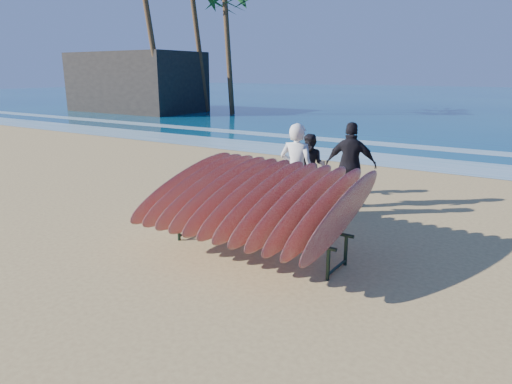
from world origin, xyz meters
TOP-DOWN VIEW (x-y plane):
  - ground at (0.00, 0.00)m, footprint 120.00×120.00m
  - ocean at (0.00, 55.00)m, footprint 160.00×160.00m
  - foam_near at (0.00, 10.00)m, footprint 160.00×160.00m
  - foam_far at (0.00, 13.50)m, footprint 160.00×160.00m
  - surfboard_rack at (0.23, 0.46)m, footprint 3.24×2.95m
  - person_white at (-0.12, 2.54)m, footprint 0.77×0.54m
  - person_dark_a at (-0.61, 4.27)m, footprint 0.84×0.71m
  - person_dark_b at (0.55, 3.90)m, footprint 1.21×0.76m
  - building at (-23.07, 19.87)m, footprint 9.94×5.52m
  - palm_mid at (-15.26, 21.23)m, footprint 5.20×5.20m

SIDE VIEW (x-z plane):
  - ground at x=0.00m, z-range 0.00..0.00m
  - ocean at x=0.00m, z-range 0.01..0.01m
  - foam_far at x=0.00m, z-range 0.01..0.01m
  - foam_near at x=0.00m, z-range 0.01..0.01m
  - person_dark_a at x=-0.61m, z-range 0.00..1.53m
  - person_dark_b at x=0.55m, z-range 0.00..1.92m
  - surfboard_rack at x=0.23m, z-range 0.16..1.76m
  - person_white at x=-0.12m, z-range 0.00..1.98m
  - building at x=-23.07m, z-range 0.00..4.42m
  - palm_mid at x=-15.26m, z-range 3.27..11.58m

